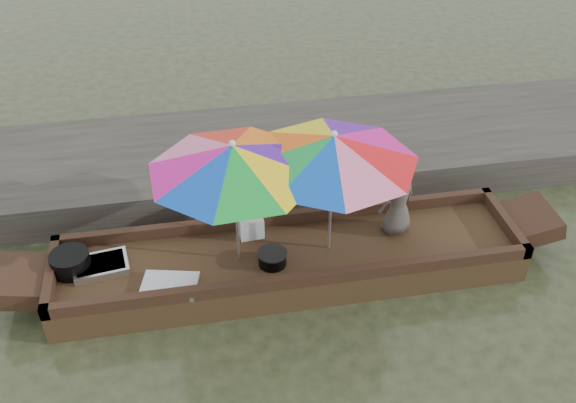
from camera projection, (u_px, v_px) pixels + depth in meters
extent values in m
plane|color=#27301B|center=(290.00, 274.00, 7.56)|extent=(80.00, 80.00, 0.00)
cube|color=#2D2B26|center=(262.00, 157.00, 9.14)|extent=(22.00, 2.20, 0.50)
cube|color=black|center=(290.00, 263.00, 7.45)|extent=(5.35, 1.20, 0.35)
cylinder|color=black|center=(70.00, 262.00, 7.04)|extent=(0.43, 0.43, 0.23)
cube|color=silver|center=(101.00, 266.00, 7.10)|extent=(0.65, 0.49, 0.09)
cube|color=silver|center=(170.00, 286.00, 6.86)|extent=(0.67, 0.53, 0.06)
cylinder|color=black|center=(272.00, 259.00, 7.15)|extent=(0.31, 0.31, 0.15)
cube|color=silver|center=(251.00, 226.00, 7.52)|extent=(0.30, 0.24, 0.26)
imported|color=#443D39|center=(399.00, 197.00, 7.38)|extent=(0.56, 0.47, 0.96)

